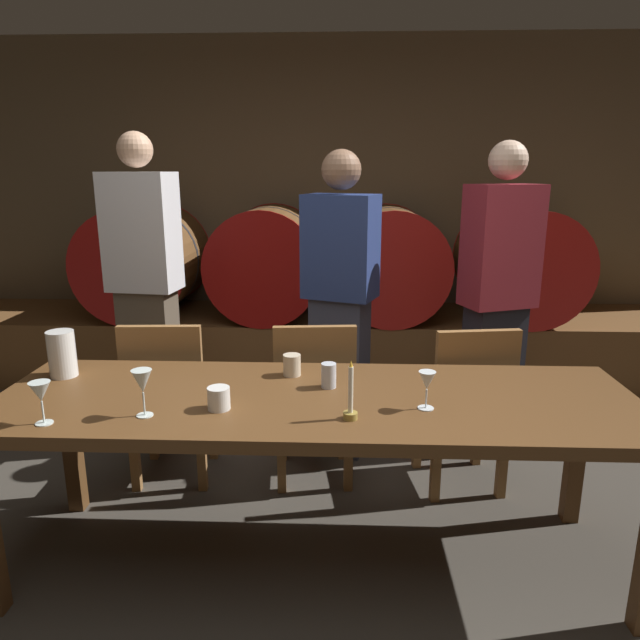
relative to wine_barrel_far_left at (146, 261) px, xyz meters
name	(u,v)px	position (x,y,z in m)	size (l,w,h in m)	color
ground_plane	(310,601)	(1.43, -2.55, -0.92)	(9.22, 9.22, 0.00)	#3F3A33
back_wall	(330,205)	(1.43, 0.55, 0.40)	(7.10, 0.24, 2.63)	brown
barrel_shelf	(328,344)	(1.43, 0.00, -0.67)	(6.39, 0.90, 0.50)	brown
wine_barrel_far_left	(146,261)	(0.00, 0.00, 0.00)	(0.84, 0.92, 0.84)	brown
wine_barrel_center_left	(269,261)	(0.96, 0.00, 0.00)	(0.84, 0.92, 0.84)	brown
wine_barrel_center_right	(388,262)	(1.89, 0.00, 0.00)	(0.84, 0.92, 0.84)	brown
wine_barrel_far_right	(518,263)	(2.87, 0.00, 0.00)	(0.84, 0.92, 0.84)	brown
dining_table	(316,412)	(1.44, -2.30, -0.24)	(2.51, 0.80, 0.74)	brown
chair_left	(169,394)	(0.65, -1.68, -0.43)	(0.42, 0.42, 0.88)	olive
chair_center	(314,395)	(1.40, -1.66, -0.43)	(0.43, 0.43, 0.88)	olive
chair_right	(466,400)	(2.16, -1.70, -0.43)	(0.45, 0.45, 0.88)	olive
guest_left	(146,292)	(0.41, -1.22, 0.01)	(0.41, 0.28, 1.80)	brown
guest_center	(340,305)	(1.52, -1.29, -0.04)	(0.44, 0.36, 1.71)	#33384C
guest_right	(497,299)	(2.40, -1.22, -0.02)	(0.44, 0.35, 1.75)	black
candle_center	(350,403)	(1.57, -2.51, -0.11)	(0.05, 0.05, 0.22)	olive
pitcher	(62,354)	(0.34, -2.11, -0.08)	(0.11, 0.11, 0.20)	white
wine_glass_left	(40,393)	(0.50, -2.59, -0.06)	(0.07, 0.07, 0.15)	silver
wine_glass_center	(142,383)	(0.83, -2.51, -0.05)	(0.07, 0.07, 0.17)	silver
wine_glass_right	(427,382)	(1.85, -2.40, -0.07)	(0.06, 0.06, 0.15)	white
cup_left	(219,398)	(1.08, -2.44, -0.13)	(0.08, 0.08, 0.08)	white
cup_center	(292,365)	(1.32, -2.06, -0.13)	(0.08, 0.08, 0.09)	beige
cup_right	(329,375)	(1.48, -2.20, -0.12)	(0.06, 0.06, 0.10)	silver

